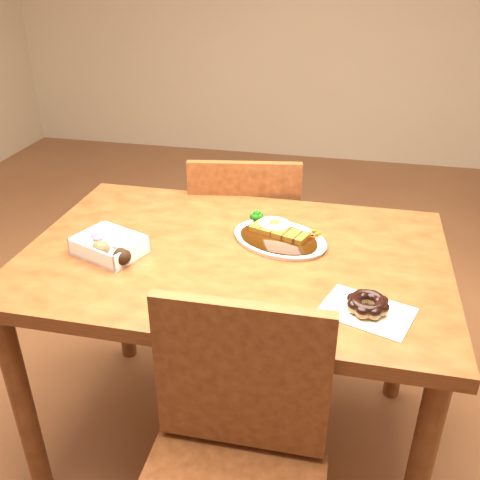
% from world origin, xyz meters
% --- Properties ---
extents(ground, '(6.00, 6.00, 0.00)m').
position_xyz_m(ground, '(0.00, 0.00, 0.00)').
color(ground, brown).
rests_on(ground, ground).
extents(table, '(1.20, 0.80, 0.75)m').
position_xyz_m(table, '(0.00, 0.00, 0.65)').
color(table, '#4E240F').
rests_on(table, ground).
extents(chair_far, '(0.48, 0.48, 0.87)m').
position_xyz_m(chair_far, '(-0.08, 0.54, 0.48)').
color(chair_far, '#4E240F').
rests_on(chair_far, ground).
extents(katsu_curry_plate, '(0.35, 0.30, 0.06)m').
position_xyz_m(katsu_curry_plate, '(0.11, 0.10, 0.76)').
color(katsu_curry_plate, white).
rests_on(katsu_curry_plate, table).
extents(donut_box, '(0.22, 0.20, 0.05)m').
position_xyz_m(donut_box, '(-0.35, -0.08, 0.78)').
color(donut_box, white).
rests_on(donut_box, table).
extents(pon_de_ring, '(0.25, 0.21, 0.04)m').
position_xyz_m(pon_de_ring, '(0.37, -0.21, 0.77)').
color(pon_de_ring, silver).
rests_on(pon_de_ring, table).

